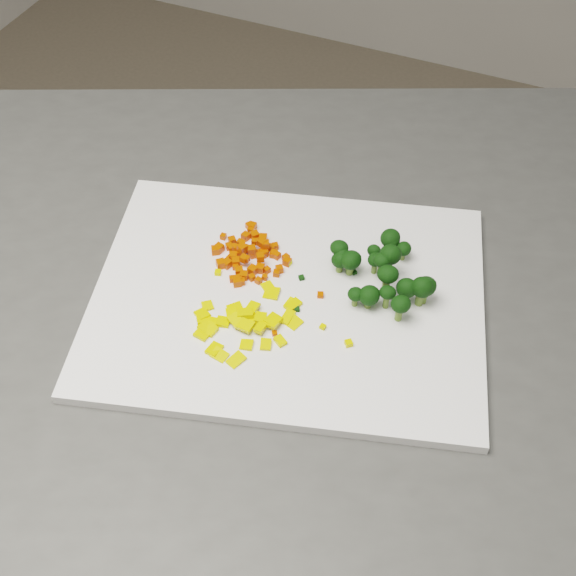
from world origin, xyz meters
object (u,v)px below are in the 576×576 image
at_px(cutting_board, 288,298).
at_px(carrot_pile, 253,248).
at_px(counter_block, 302,479).
at_px(broccoli_pile, 382,265).
at_px(pepper_pile, 251,320).

bearing_deg(cutting_board, carrot_pile, 147.68).
height_order(counter_block, broccoli_pile, broccoli_pile).
distance_m(pepper_pile, broccoli_pile, 0.15).
xyz_separation_m(counter_block, broccoli_pile, (0.08, 0.01, 0.49)).
bearing_deg(pepper_pile, cutting_board, 70.41).
height_order(cutting_board, pepper_pile, pepper_pile).
distance_m(cutting_board, broccoli_pile, 0.10).
xyz_separation_m(pepper_pile, broccoli_pile, (0.10, 0.11, 0.02)).
relative_size(counter_block, pepper_pile, 9.63).
height_order(cutting_board, carrot_pile, carrot_pile).
height_order(carrot_pile, broccoli_pile, broccoli_pile).
distance_m(carrot_pile, broccoli_pile, 0.14).
bearing_deg(cutting_board, broccoli_pile, 33.84).
relative_size(cutting_board, carrot_pile, 4.50).
xyz_separation_m(counter_block, cutting_board, (-0.00, -0.04, 0.46)).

